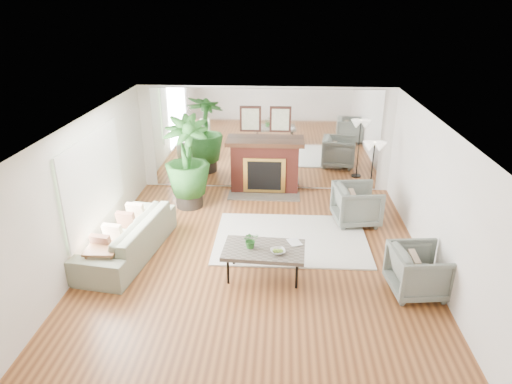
# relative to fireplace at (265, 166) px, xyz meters

# --- Properties ---
(ground) EXTENTS (7.00, 7.00, 0.00)m
(ground) POSITION_rel_fireplace_xyz_m (0.00, -3.26, -0.66)
(ground) COLOR brown
(ground) RESTS_ON ground
(wall_left) EXTENTS (0.02, 7.00, 2.50)m
(wall_left) POSITION_rel_fireplace_xyz_m (-2.99, -3.26, 0.59)
(wall_left) COLOR white
(wall_left) RESTS_ON ground
(wall_right) EXTENTS (0.02, 7.00, 2.50)m
(wall_right) POSITION_rel_fireplace_xyz_m (2.99, -3.26, 0.59)
(wall_right) COLOR white
(wall_right) RESTS_ON ground
(wall_back) EXTENTS (6.00, 0.02, 2.50)m
(wall_back) POSITION_rel_fireplace_xyz_m (0.00, 0.23, 0.59)
(wall_back) COLOR white
(wall_back) RESTS_ON ground
(mirror_panel) EXTENTS (5.40, 0.04, 2.40)m
(mirror_panel) POSITION_rel_fireplace_xyz_m (0.00, 0.21, 0.59)
(mirror_panel) COLOR silver
(mirror_panel) RESTS_ON wall_back
(window_panel) EXTENTS (0.04, 2.40, 1.50)m
(window_panel) POSITION_rel_fireplace_xyz_m (-2.96, -2.86, 0.69)
(window_panel) COLOR #B2E09E
(window_panel) RESTS_ON wall_left
(fireplace) EXTENTS (1.85, 0.83, 2.05)m
(fireplace) POSITION_rel_fireplace_xyz_m (0.00, 0.00, 0.00)
(fireplace) COLOR maroon
(fireplace) RESTS_ON ground
(area_rug) EXTENTS (2.96, 2.12, 0.03)m
(area_rug) POSITION_rel_fireplace_xyz_m (0.62, -2.41, -0.64)
(area_rug) COLOR silver
(area_rug) RESTS_ON ground
(coffee_table) EXTENTS (1.39, 0.86, 0.54)m
(coffee_table) POSITION_rel_fireplace_xyz_m (0.15, -3.72, -0.17)
(coffee_table) COLOR #5D564A
(coffee_table) RESTS_ON ground
(sofa) EXTENTS (1.29, 2.55, 0.71)m
(sofa) POSITION_rel_fireplace_xyz_m (-2.37, -3.14, -0.30)
(sofa) COLOR gray
(sofa) RESTS_ON ground
(armchair_back) EXTENTS (1.02, 1.00, 0.83)m
(armchair_back) POSITION_rel_fireplace_xyz_m (1.98, -1.58, -0.25)
(armchair_back) COLOR slate
(armchair_back) RESTS_ON ground
(armchair_front) EXTENTS (0.95, 0.93, 0.78)m
(armchair_front) POSITION_rel_fireplace_xyz_m (2.60, -4.03, -0.27)
(armchair_front) COLOR slate
(armchair_front) RESTS_ON ground
(side_table) EXTENTS (0.53, 0.53, 0.58)m
(side_table) POSITION_rel_fireplace_xyz_m (-2.50, -3.92, -0.17)
(side_table) COLOR brown
(side_table) RESTS_ON ground
(potted_ficus) EXTENTS (1.14, 1.14, 2.06)m
(potted_ficus) POSITION_rel_fireplace_xyz_m (-1.66, -0.97, 0.44)
(potted_ficus) COLOR black
(potted_ficus) RESTS_ON ground
(floor_lamp) EXTENTS (0.49, 0.27, 1.52)m
(floor_lamp) POSITION_rel_fireplace_xyz_m (2.38, -0.78, 0.64)
(floor_lamp) COLOR black
(floor_lamp) RESTS_ON ground
(tabletop_plant) EXTENTS (0.30, 0.28, 0.28)m
(tabletop_plant) POSITION_rel_fireplace_xyz_m (-0.07, -3.70, 0.02)
(tabletop_plant) COLOR #2B6926
(tabletop_plant) RESTS_ON coffee_table
(fruit_bowl) EXTENTS (0.29, 0.29, 0.06)m
(fruit_bowl) POSITION_rel_fireplace_xyz_m (0.38, -3.85, -0.09)
(fruit_bowl) COLOR brown
(fruit_bowl) RESTS_ON coffee_table
(book) EXTENTS (0.28, 0.32, 0.02)m
(book) POSITION_rel_fireplace_xyz_m (0.56, -3.54, -0.11)
(book) COLOR brown
(book) RESTS_ON coffee_table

